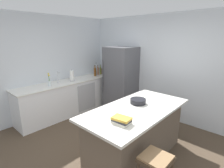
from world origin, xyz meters
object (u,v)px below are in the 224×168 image
(refrigerator, at_px, (121,79))
(kitchen_island, at_px, (136,132))
(paper_towel_roll, at_px, (72,76))
(cookbook_stack, at_px, (121,120))
(bar_stool, at_px, (155,165))
(soda_bottle, at_px, (96,71))
(mixing_bowl, at_px, (138,101))
(sink_faucet, at_px, (58,77))
(flower_vase, at_px, (49,82))
(syrup_bottle, at_px, (102,71))
(whiskey_bottle, at_px, (95,72))
(olive_oil_bottle, at_px, (100,70))
(vinegar_bottle, at_px, (98,71))

(refrigerator, bearing_deg, kitchen_island, -42.96)
(paper_towel_roll, relative_size, cookbook_stack, 1.13)
(refrigerator, bearing_deg, bar_stool, -41.92)
(paper_towel_roll, relative_size, soda_bottle, 0.82)
(mixing_bowl, bearing_deg, kitchen_island, -61.13)
(bar_stool, xyz_separation_m, sink_faucet, (-3.14, 0.58, 0.53))
(soda_bottle, relative_size, cookbook_stack, 1.39)
(cookbook_stack, bearing_deg, mixing_bowl, 108.47)
(flower_vase, distance_m, soda_bottle, 1.61)
(mixing_bowl, bearing_deg, paper_towel_roll, 175.36)
(syrup_bottle, distance_m, whiskey_bottle, 0.38)
(flower_vase, height_order, soda_bottle, soda_bottle)
(olive_oil_bottle, bearing_deg, flower_vase, -87.36)
(flower_vase, xyz_separation_m, whiskey_bottle, (-0.03, 1.50, 0.03))
(flower_vase, xyz_separation_m, olive_oil_bottle, (-0.08, 1.78, 0.02))
(sink_faucet, distance_m, soda_bottle, 1.30)
(sink_faucet, relative_size, olive_oil_bottle, 0.99)
(kitchen_island, relative_size, sink_faucet, 6.62)
(cookbook_stack, bearing_deg, refrigerator, 130.04)
(soda_bottle, bearing_deg, flower_vase, -86.90)
(sink_faucet, xyz_separation_m, whiskey_bottle, (0.09, 1.20, -0.03))
(bar_stool, bearing_deg, paper_towel_roll, 162.86)
(kitchen_island, distance_m, paper_towel_roll, 2.46)
(bar_stool, distance_m, flower_vase, 3.08)
(bar_stool, bearing_deg, cookbook_stack, -178.38)
(sink_faucet, distance_m, cookbook_stack, 2.67)
(soda_bottle, bearing_deg, mixing_bowl, -25.67)
(vinegar_bottle, bearing_deg, soda_bottle, -77.50)
(sink_faucet, bearing_deg, refrigerator, 57.75)
(syrup_bottle, relative_size, soda_bottle, 0.61)
(sink_faucet, bearing_deg, mixing_bowl, 4.45)
(bar_stool, height_order, vinegar_bottle, vinegar_bottle)
(kitchen_island, xyz_separation_m, olive_oil_bottle, (-2.42, 1.48, 0.56))
(refrigerator, distance_m, whiskey_bottle, 0.86)
(olive_oil_bottle, distance_m, cookbook_stack, 3.30)
(sink_faucet, distance_m, olive_oil_bottle, 1.47)
(vinegar_bottle, distance_m, cookbook_stack, 3.26)
(bar_stool, relative_size, whiskey_bottle, 2.01)
(bar_stool, relative_size, mixing_bowl, 2.33)
(refrigerator, bearing_deg, sink_faucet, -122.25)
(olive_oil_bottle, xyz_separation_m, soda_bottle, (-0.00, -0.18, 0.02))
(refrigerator, height_order, syrup_bottle, refrigerator)
(bar_stool, height_order, olive_oil_bottle, olive_oil_bottle)
(paper_towel_roll, bearing_deg, refrigerator, 52.58)
(syrup_bottle, bearing_deg, soda_bottle, -89.47)
(cookbook_stack, bearing_deg, kitchen_island, 104.74)
(olive_oil_bottle, xyz_separation_m, mixing_bowl, (2.31, -1.29, -0.08))
(olive_oil_bottle, xyz_separation_m, whiskey_bottle, (0.06, -0.28, 0.01))
(soda_bottle, bearing_deg, whiskey_bottle, -59.05)
(whiskey_bottle, height_order, mixing_bowl, whiskey_bottle)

